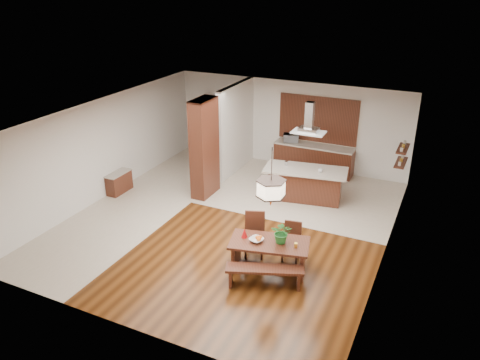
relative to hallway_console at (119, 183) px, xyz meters
The scene contains 25 objects.
room_shell 4.20m from the hallway_console, ahead, with size 9.00×9.04×2.92m.
tile_hallway 1.12m from the hallway_console, 10.68° to the right, with size 2.50×9.00×0.01m, color beige.
tile_kitchen 5.57m from the hallway_console, 24.44° to the left, with size 5.50×4.00×0.01m, color beige.
soffit_band 4.60m from the hallway_console, ahead, with size 8.00×9.00×0.02m, color #391C0E.
partition_pier 2.85m from the hallway_console, 22.54° to the left, with size 0.45×1.00×2.90m, color #32170E.
partition_stub 4.09m from the hallway_console, 52.14° to the left, with size 0.18×2.40×2.90m, color silver.
hallway_console is the anchor object (origin of this frame).
hallway_doorway 4.41m from the hallway_console, 75.20° to the left, with size 1.10×0.20×2.10m, color #32170E.
rear_counter 6.26m from the hallway_console, 39.75° to the left, with size 2.60×0.62×0.95m.
kitchen_window 6.58m from the hallway_console, 41.53° to the left, with size 2.60×0.08×1.50m, color #96592D.
shelf_lower 8.12m from the hallway_console, 17.35° to the left, with size 0.26×0.90×0.04m, color #32170E.
shelf_upper 8.18m from the hallway_console, 17.35° to the left, with size 0.26×0.90×0.04m, color #32170E.
dining_table 5.89m from the hallway_console, 18.25° to the right, with size 1.86×1.23×0.71m.
dining_bench 6.24m from the hallway_console, 23.09° to the right, with size 1.63×0.36×0.46m, color #32170E, non-canonical shape.
dining_chair_left 5.26m from the hallway_console, 15.84° to the right, with size 0.46×0.46×1.05m, color #32170E, non-canonical shape.
dining_chair_right 6.02m from the hallway_console, 11.85° to the right, with size 0.40×0.40×0.90m, color #32170E, non-canonical shape.
pendant_lantern 6.20m from the hallway_console, 18.25° to the right, with size 0.64×0.64×1.31m, color beige, non-canonical shape.
foliage_plant 6.13m from the hallway_console, 16.71° to the right, with size 0.45×0.39×0.50m, color #236927.
fruit_bowl 5.68m from the hallway_console, 20.04° to the right, with size 0.30×0.30×0.07m, color #BDB5A5.
napkin_cone 5.39m from the hallway_console, 20.72° to the right, with size 0.14×0.14×0.22m, color #A70B0D.
gold_ornament 6.46m from the hallway_console, 16.31° to the right, with size 0.07×0.07×0.10m, color gold.
kitchen_island 5.55m from the hallway_console, 20.21° to the left, with size 2.47×1.38×0.97m.
range_hood 5.95m from the hallway_console, 20.25° to the left, with size 0.90×0.55×0.87m, color silver, non-canonical shape.
island_cup 5.97m from the hallway_console, 18.04° to the left, with size 0.13×0.13×0.10m, color silver.
microwave 5.69m from the hallway_console, 44.81° to the left, with size 0.49×0.33×0.27m, color #AEB0B5.
Camera 1 is at (4.93, -9.83, 6.05)m, focal length 35.00 mm.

